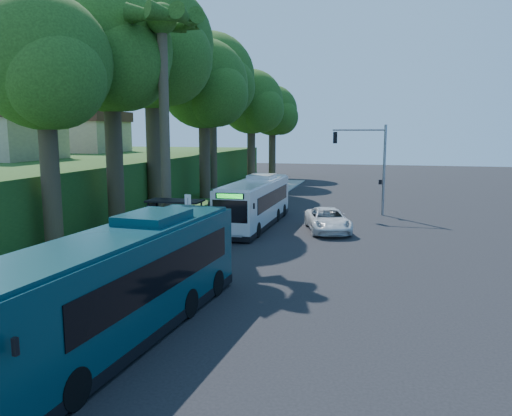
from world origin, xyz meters
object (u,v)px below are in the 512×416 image
(bus_shelter, at_px, (172,212))
(white_bus, at_px, (255,202))
(teal_bus, at_px, (124,281))
(pickup, at_px, (328,220))

(bus_shelter, relative_size, white_bus, 0.28)
(white_bus, xyz_separation_m, teal_bus, (0.56, -19.36, 0.15))
(bus_shelter, bearing_deg, pickup, 32.63)
(bus_shelter, xyz_separation_m, white_bus, (3.46, 6.31, -0.14))
(bus_shelter, height_order, white_bus, white_bus)
(bus_shelter, distance_m, white_bus, 7.20)
(bus_shelter, distance_m, teal_bus, 13.65)
(white_bus, distance_m, pickup, 5.24)
(bus_shelter, xyz_separation_m, teal_bus, (4.02, -13.05, 0.01))
(pickup, bearing_deg, bus_shelter, -162.98)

